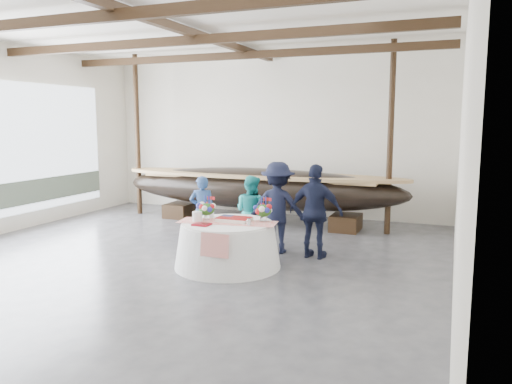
% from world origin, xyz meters
% --- Properties ---
extents(floor, '(10.00, 12.00, 0.01)m').
position_xyz_m(floor, '(0.00, 0.00, 0.00)').
color(floor, '#3D3D42').
rests_on(floor, ground).
extents(wall_back, '(10.00, 0.02, 4.50)m').
position_xyz_m(wall_back, '(0.00, 6.00, 2.25)').
color(wall_back, silver).
rests_on(wall_back, ground).
extents(wall_right, '(0.02, 12.00, 4.50)m').
position_xyz_m(wall_right, '(5.00, 0.00, 2.25)').
color(wall_right, silver).
rests_on(wall_right, ground).
extents(ceiling, '(10.00, 12.00, 0.01)m').
position_xyz_m(ceiling, '(0.00, 0.00, 4.50)').
color(ceiling, white).
rests_on(ceiling, wall_back).
extents(pavilion_structure, '(9.80, 11.76, 4.50)m').
position_xyz_m(pavilion_structure, '(0.00, 0.78, 4.00)').
color(pavilion_structure, black).
rests_on(pavilion_structure, ground).
extents(longboat_display, '(7.76, 1.55, 1.45)m').
position_xyz_m(longboat_display, '(0.18, 4.47, 0.93)').
color(longboat_display, black).
rests_on(longboat_display, ground).
extents(banquet_table, '(1.95, 1.95, 0.84)m').
position_xyz_m(banquet_table, '(1.12, 0.61, 0.42)').
color(banquet_table, white).
rests_on(banquet_table, ground).
extents(tabletop_items, '(1.87, 1.00, 0.40)m').
position_xyz_m(tabletop_items, '(1.12, 0.75, 0.98)').
color(tabletop_items, red).
rests_on(tabletop_items, banquet_table).
extents(guest_woman_blue, '(0.64, 0.52, 1.51)m').
position_xyz_m(guest_woman_blue, '(-0.08, 1.90, 0.75)').
color(guest_woman_blue, navy).
rests_on(guest_woman_blue, ground).
extents(guest_woman_teal, '(0.88, 0.76, 1.54)m').
position_xyz_m(guest_woman_teal, '(0.97, 2.11, 0.77)').
color(guest_woman_teal, '#20AAA9').
rests_on(guest_woman_teal, ground).
extents(guest_man_left, '(1.27, 0.83, 1.86)m').
position_xyz_m(guest_man_left, '(1.64, 1.92, 0.93)').
color(guest_man_left, black).
rests_on(guest_man_left, ground).
extents(guest_man_right, '(1.12, 0.55, 1.85)m').
position_xyz_m(guest_man_right, '(2.46, 1.79, 0.92)').
color(guest_man_right, black).
rests_on(guest_man_right, ground).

